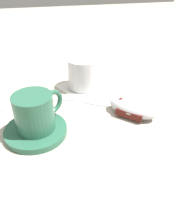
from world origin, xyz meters
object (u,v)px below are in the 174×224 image
(coffee_cup, at_px, (35,112))
(computer_mouse, at_px, (133,108))
(drinking_glass, at_px, (83,73))
(saucer, at_px, (36,131))

(coffee_cup, xyz_separation_m, computer_mouse, (0.01, -0.22, -0.03))
(computer_mouse, relative_size, drinking_glass, 1.43)
(computer_mouse, height_order, drinking_glass, drinking_glass)
(drinking_glass, bearing_deg, coffee_cup, 141.39)
(computer_mouse, bearing_deg, coffee_cup, 93.22)
(drinking_glass, bearing_deg, computer_mouse, -153.52)
(saucer, height_order, coffee_cup, coffee_cup)
(coffee_cup, distance_m, drinking_glass, 0.22)
(coffee_cup, relative_size, drinking_glass, 1.22)
(coffee_cup, height_order, computer_mouse, coffee_cup)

